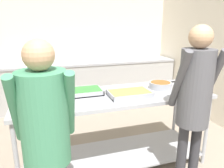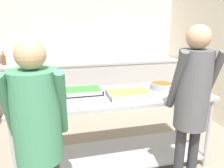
{
  "view_description": "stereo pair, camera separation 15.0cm",
  "coord_description": "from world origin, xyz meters",
  "px_view_note": "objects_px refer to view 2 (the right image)",
  "views": [
    {
      "loc": [
        -0.87,
        -0.77,
        1.74
      ],
      "look_at": [
        -0.11,
        1.62,
        1.02
      ],
      "focal_mm": 35.0,
      "sensor_mm": 36.0,
      "label": 1
    },
    {
      "loc": [
        -0.73,
        -0.81,
        1.74
      ],
      "look_at": [
        -0.11,
        1.62,
        1.02
      ],
      "focal_mm": 35.0,
      "sensor_mm": 36.0,
      "label": 2
    }
  ],
  "objects_px": {
    "serving_tray_roast": "(129,94)",
    "guest_serving_left": "(192,97)",
    "guest_serving_right": "(38,126)",
    "serving_tray_vegetables": "(83,91)",
    "sauce_pan": "(162,86)",
    "water_bottle": "(4,59)",
    "plate_stack": "(51,92)"
  },
  "relations": [
    {
      "from": "serving_tray_roast",
      "to": "plate_stack",
      "type": "bearing_deg",
      "value": 159.21
    },
    {
      "from": "guest_serving_left",
      "to": "serving_tray_vegetables",
      "type": "bearing_deg",
      "value": 137.35
    },
    {
      "from": "serving_tray_vegetables",
      "to": "sauce_pan",
      "type": "relative_size",
      "value": 1.02
    },
    {
      "from": "serving_tray_vegetables",
      "to": "guest_serving_right",
      "type": "height_order",
      "value": "guest_serving_right"
    },
    {
      "from": "sauce_pan",
      "to": "water_bottle",
      "type": "distance_m",
      "value": 3.16
    },
    {
      "from": "plate_stack",
      "to": "serving_tray_roast",
      "type": "relative_size",
      "value": 0.53
    },
    {
      "from": "guest_serving_left",
      "to": "serving_tray_roast",
      "type": "bearing_deg",
      "value": 124.54
    },
    {
      "from": "serving_tray_vegetables",
      "to": "water_bottle",
      "type": "bearing_deg",
      "value": 121.15
    },
    {
      "from": "sauce_pan",
      "to": "guest_serving_right",
      "type": "distance_m",
      "value": 1.66
    },
    {
      "from": "guest_serving_left",
      "to": "guest_serving_right",
      "type": "height_order",
      "value": "guest_serving_left"
    },
    {
      "from": "plate_stack",
      "to": "serving_tray_roast",
      "type": "distance_m",
      "value": 0.93
    },
    {
      "from": "serving_tray_vegetables",
      "to": "guest_serving_right",
      "type": "relative_size",
      "value": 0.26
    },
    {
      "from": "serving_tray_vegetables",
      "to": "sauce_pan",
      "type": "distance_m",
      "value": 0.98
    },
    {
      "from": "guest_serving_left",
      "to": "water_bottle",
      "type": "relative_size",
      "value": 6.68
    },
    {
      "from": "serving_tray_roast",
      "to": "sauce_pan",
      "type": "distance_m",
      "value": 0.51
    },
    {
      "from": "plate_stack",
      "to": "guest_serving_left",
      "type": "relative_size",
      "value": 0.15
    },
    {
      "from": "sauce_pan",
      "to": "guest_serving_left",
      "type": "bearing_deg",
      "value": -95.91
    },
    {
      "from": "serving_tray_roast",
      "to": "guest_serving_left",
      "type": "bearing_deg",
      "value": -55.46
    },
    {
      "from": "serving_tray_vegetables",
      "to": "water_bottle",
      "type": "distance_m",
      "value": 2.49
    },
    {
      "from": "plate_stack",
      "to": "sauce_pan",
      "type": "relative_size",
      "value": 0.6
    },
    {
      "from": "serving_tray_vegetables",
      "to": "guest_serving_right",
      "type": "distance_m",
      "value": 1.04
    },
    {
      "from": "plate_stack",
      "to": "guest_serving_left",
      "type": "xyz_separation_m",
      "value": [
        1.27,
        -0.92,
        0.14
      ]
    },
    {
      "from": "water_bottle",
      "to": "guest_serving_left",
      "type": "bearing_deg",
      "value": -53.53
    },
    {
      "from": "sauce_pan",
      "to": "guest_serving_right",
      "type": "xyz_separation_m",
      "value": [
        -1.42,
        -0.86,
        0.05
      ]
    },
    {
      "from": "serving_tray_vegetables",
      "to": "serving_tray_roast",
      "type": "height_order",
      "value": "same"
    },
    {
      "from": "serving_tray_roast",
      "to": "guest_serving_left",
      "type": "distance_m",
      "value": 0.73
    },
    {
      "from": "guest_serving_left",
      "to": "plate_stack",
      "type": "bearing_deg",
      "value": 144.09
    },
    {
      "from": "serving_tray_roast",
      "to": "water_bottle",
      "type": "bearing_deg",
      "value": 126.94
    },
    {
      "from": "serving_tray_roast",
      "to": "sauce_pan",
      "type": "bearing_deg",
      "value": 17.55
    },
    {
      "from": "sauce_pan",
      "to": "guest_serving_right",
      "type": "height_order",
      "value": "guest_serving_right"
    },
    {
      "from": "water_bottle",
      "to": "serving_tray_vegetables",
      "type": "bearing_deg",
      "value": -58.85
    },
    {
      "from": "sauce_pan",
      "to": "guest_serving_left",
      "type": "relative_size",
      "value": 0.25
    }
  ]
}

